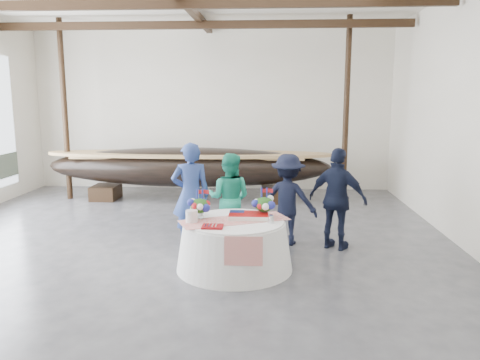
{
  "coord_description": "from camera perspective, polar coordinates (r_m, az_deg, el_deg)",
  "views": [
    {
      "loc": [
        1.62,
        -7.25,
        2.59
      ],
      "look_at": [
        1.12,
        0.97,
        1.13
      ],
      "focal_mm": 35.0,
      "sensor_mm": 36.0,
      "label": 1
    }
  ],
  "objects": [
    {
      "name": "floor",
      "position": [
        7.87,
        -8.73,
        -9.3
      ],
      "size": [
        10.0,
        12.0,
        0.01
      ],
      "primitive_type": "cube",
      "color": "#3D3D42",
      "rests_on": "ground"
    },
    {
      "name": "wall_back",
      "position": [
        13.35,
        -3.54,
        8.57
      ],
      "size": [
        10.0,
        0.02,
        4.5
      ],
      "primitive_type": "cube",
      "color": "silver",
      "rests_on": "ground"
    },
    {
      "name": "pavilion_structure",
      "position": [
        8.29,
        -8.35,
        19.75
      ],
      "size": [
        9.8,
        11.76,
        4.5
      ],
      "color": "black",
      "rests_on": "ground"
    },
    {
      "name": "longboat_display",
      "position": [
        11.88,
        -6.32,
        1.62
      ],
      "size": [
        7.2,
        1.44,
        1.35
      ],
      "color": "black",
      "rests_on": "ground"
    },
    {
      "name": "banquet_table",
      "position": [
        7.19,
        -0.68,
        -7.86
      ],
      "size": [
        1.77,
        1.77,
        0.76
      ],
      "color": "white",
      "rests_on": "ground"
    },
    {
      "name": "tabletop_items",
      "position": [
        7.16,
        -1.14,
        -3.54
      ],
      "size": [
        1.72,
        1.17,
        0.4
      ],
      "color": "red",
      "rests_on": "banquet_table"
    },
    {
      "name": "guest_woman_blue",
      "position": [
        8.19,
        -6.02,
        -1.81
      ],
      "size": [
        0.74,
        0.56,
        1.83
      ],
      "primitive_type": "imported",
      "rotation": [
        0.0,
        0.0,
        3.33
      ],
      "color": "navy",
      "rests_on": "ground"
    },
    {
      "name": "guest_woman_teal",
      "position": [
        8.37,
        -1.31,
        -2.23
      ],
      "size": [
        0.89,
        0.76,
        1.62
      ],
      "primitive_type": "imported",
      "rotation": [
        0.0,
        0.0,
        2.95
      ],
      "color": "#1E9B79",
      "rests_on": "ground"
    },
    {
      "name": "guest_man_left",
      "position": [
        8.32,
        5.85,
        -2.37
      ],
      "size": [
        1.16,
        0.84,
        1.62
      ],
      "primitive_type": "imported",
      "rotation": [
        0.0,
        0.0,
        2.89
      ],
      "color": "black",
      "rests_on": "ground"
    },
    {
      "name": "guest_man_right",
      "position": [
        8.16,
        11.8,
        -2.3
      ],
      "size": [
        1.11,
        0.89,
        1.76
      ],
      "primitive_type": "imported",
      "rotation": [
        0.0,
        0.0,
        2.62
      ],
      "color": "black",
      "rests_on": "ground"
    }
  ]
}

